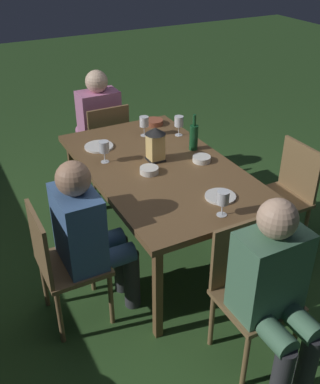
{
  "coord_description": "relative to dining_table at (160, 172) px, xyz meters",
  "views": [
    {
      "loc": [
        -2.63,
        1.38,
        2.31
      ],
      "look_at": [
        0.0,
        0.0,
        0.53
      ],
      "focal_mm": 42.35,
      "sensor_mm": 36.0,
      "label": 1
    }
  ],
  "objects": [
    {
      "name": "plate_a",
      "position": [
        -0.58,
        -0.14,
        0.06
      ],
      "size": [
        0.2,
        0.2,
        0.01
      ],
      "primitive_type": "cylinder",
      "color": "silver",
      "rests_on": "dining_table"
    },
    {
      "name": "chair_side_right_a",
      "position": [
        -0.4,
        0.9,
        -0.22
      ],
      "size": [
        0.42,
        0.4,
        0.87
      ],
      "color": "brown",
      "rests_on": "ground"
    },
    {
      "name": "chair_head_far",
      "position": [
        1.13,
        0.0,
        -0.22
      ],
      "size": [
        0.4,
        0.42,
        0.87
      ],
      "color": "brown",
      "rests_on": "ground"
    },
    {
      "name": "wine_glass_d",
      "position": [
        0.25,
        0.34,
        0.17
      ],
      "size": [
        0.08,
        0.08,
        0.17
      ],
      "color": "silver",
      "rests_on": "dining_table"
    },
    {
      "name": "person_in_pink",
      "position": [
        1.32,
        0.0,
        -0.06
      ],
      "size": [
        0.48,
        0.38,
        1.15
      ],
      "color": "#C675A3",
      "rests_on": "ground"
    },
    {
      "name": "bowl_olives",
      "position": [
        0.73,
        -0.32,
        0.08
      ],
      "size": [
        0.17,
        0.17,
        0.04
      ],
      "color": "#9E5138",
      "rests_on": "dining_table"
    },
    {
      "name": "green_bottle_on_table",
      "position": [
        0.13,
        -0.37,
        0.16
      ],
      "size": [
        0.07,
        0.07,
        0.29
      ],
      "color": "#144723",
      "rests_on": "dining_table"
    },
    {
      "name": "wine_glass_b",
      "position": [
        0.55,
        -0.14,
        0.17
      ],
      "size": [
        0.08,
        0.08,
        0.17
      ],
      "color": "silver",
      "rests_on": "dining_table"
    },
    {
      "name": "dining_table",
      "position": [
        0.0,
        0.0,
        0.0
      ],
      "size": [
        1.76,
        1.02,
        0.76
      ],
      "color": "brown",
      "rests_on": "ground"
    },
    {
      "name": "bowl_salad",
      "position": [
        -0.06,
        0.12,
        0.08
      ],
      "size": [
        0.14,
        0.14,
        0.05
      ],
      "color": "silver",
      "rests_on": "dining_table"
    },
    {
      "name": "plate_b",
      "position": [
        0.51,
        0.29,
        0.06
      ],
      "size": [
        0.23,
        0.23,
        0.01
      ],
      "primitive_type": "cylinder",
      "color": "white",
      "rests_on": "dining_table"
    },
    {
      "name": "person_in_blue",
      "position": [
        -0.4,
        0.71,
        -0.06
      ],
      "size": [
        0.38,
        0.47,
        1.15
      ],
      "color": "#426699",
      "rests_on": "ground"
    },
    {
      "name": "lantern_centerpiece",
      "position": [
        0.1,
        -0.01,
        0.2
      ],
      "size": [
        0.15,
        0.15,
        0.27
      ],
      "color": "black",
      "rests_on": "dining_table"
    },
    {
      "name": "bowl_bread",
      "position": [
        -0.08,
        -0.31,
        0.07
      ],
      "size": [
        0.14,
        0.14,
        0.04
      ],
      "color": "silver",
      "rests_on": "dining_table"
    },
    {
      "name": "person_in_green",
      "position": [
        -1.32,
        0.0,
        -0.06
      ],
      "size": [
        0.48,
        0.38,
        1.15
      ],
      "color": "#4C7A5B",
      "rests_on": "ground"
    },
    {
      "name": "ground_plane",
      "position": [
        0.0,
        0.0,
        -0.7
      ],
      "size": [
        16.0,
        16.0,
        0.0
      ],
      "primitive_type": "plane",
      "color": "#2D5123"
    },
    {
      "name": "chair_side_left_a",
      "position": [
        -0.4,
        -0.9,
        -0.22
      ],
      "size": [
        0.42,
        0.4,
        0.87
      ],
      "color": "brown",
      "rests_on": "ground"
    },
    {
      "name": "wine_glass_a",
      "position": [
        -0.75,
        -0.03,
        0.17
      ],
      "size": [
        0.08,
        0.08,
        0.17
      ],
      "color": "silver",
      "rests_on": "dining_table"
    },
    {
      "name": "wine_glass_c",
      "position": [
        0.42,
        -0.4,
        0.17
      ],
      "size": [
        0.08,
        0.08,
        0.17
      ],
      "color": "silver",
      "rests_on": "dining_table"
    },
    {
      "name": "chair_head_near",
      "position": [
        -1.13,
        0.0,
        -0.22
      ],
      "size": [
        0.4,
        0.42,
        0.87
      ],
      "color": "brown",
      "rests_on": "ground"
    }
  ]
}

